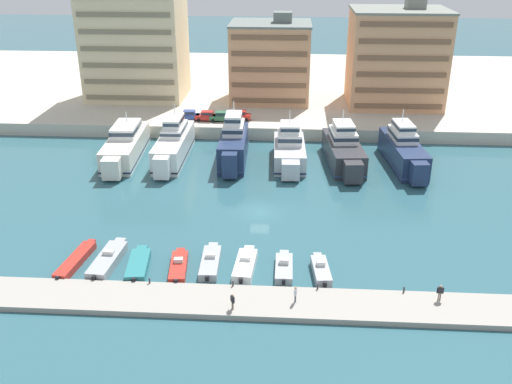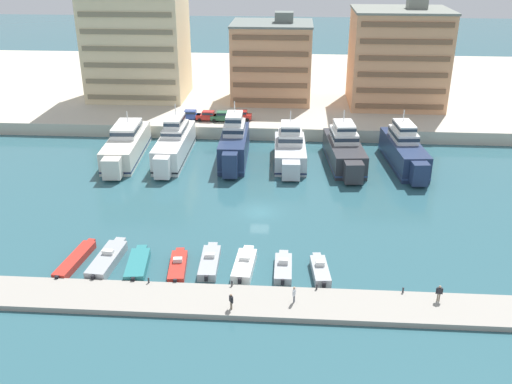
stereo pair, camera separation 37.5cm
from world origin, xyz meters
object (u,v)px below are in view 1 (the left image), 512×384
Objects in this scene: yacht_charcoal_center at (344,150)px; pedestrian_near_edge at (232,300)px; yacht_white_left at (174,144)px; motorboat_grey_mid_right at (284,267)px; pedestrian_mid_deck at (440,291)px; motorboat_red_far_left at (76,260)px; motorboat_teal_mid_left at (138,265)px; motorboat_grey_left at (108,260)px; car_red_left at (207,116)px; yacht_ivory_far_left at (125,145)px; car_red_center_left at (240,115)px; motorboat_white_center_right at (245,265)px; yacht_silver_center_left at (289,150)px; car_green_mid_left at (221,116)px; yacht_navy_mid_left at (233,144)px; pedestrian_far_side at (295,293)px; motorboat_grey_right at (321,270)px; motorboat_red_center_left at (179,266)px; car_blue_far_left at (189,115)px; yacht_navy_center_right at (403,150)px; motorboat_grey_center at (210,262)px.

yacht_charcoal_center reaches higher than pedestrian_near_edge.
motorboat_grey_mid_right is (18.58, -33.44, -2.00)m from yacht_white_left.
motorboat_red_far_left is at bearing 171.95° from pedestrian_mid_deck.
motorboat_teal_mid_left reaches higher than motorboat_red_far_left.
motorboat_grey_left is 47.10m from car_red_left.
yacht_ivory_far_left reaches higher than car_red_center_left.
motorboat_teal_mid_left is 1.01× the size of motorboat_white_center_right.
yacht_silver_center_left reaches higher than car_green_mid_left.
yacht_charcoal_center reaches higher than car_red_left.
yacht_silver_center_left reaches higher than yacht_ivory_far_left.
motorboat_white_center_right is at bearing -82.16° from yacht_navy_mid_left.
motorboat_white_center_right is 4.02× the size of pedestrian_far_side.
motorboat_grey_right is at bearing -3.72° from motorboat_white_center_right.
motorboat_red_center_left is 4.19× the size of pedestrian_near_edge.
motorboat_teal_mid_left is 11.69m from motorboat_white_center_right.
motorboat_grey_mid_right is 48.56m from car_green_mid_left.
car_blue_far_left is at bearing 151.99° from yacht_charcoal_center.
motorboat_grey_left reaches higher than motorboat_red_center_left.
motorboat_grey_left is 1.20× the size of motorboat_white_center_right.
motorboat_grey_mid_right is 3.68× the size of pedestrian_mid_deck.
car_blue_far_left is at bearing 158.20° from yacht_navy_center_right.
motorboat_red_center_left is 48.38m from car_red_center_left.
motorboat_white_center_right is 8.11m from pedestrian_near_edge.
yacht_silver_center_left is 2.23× the size of motorboat_white_center_right.
motorboat_red_far_left is at bearing -141.75° from yacht_navy_center_right.
yacht_charcoal_center is at bearing 45.64° from motorboat_red_far_left.
motorboat_red_far_left is 48.07m from car_green_mid_left.
yacht_white_left is 11.84× the size of pedestrian_near_edge.
motorboat_grey_right is 1.51× the size of car_blue_far_left.
pedestrian_mid_deck is (11.36, -4.81, 1.06)m from motorboat_grey_right.
yacht_silver_center_left is 35.12m from motorboat_red_center_left.
yacht_charcoal_center is 4.36× the size of car_green_mid_left.
yacht_ivory_far_left is at bearing 179.57° from yacht_charcoal_center.
yacht_white_left is at bearing -90.77° from car_blue_far_left.
motorboat_white_center_right is at bearing -0.64° from motorboat_grey_left.
pedestrian_far_side is at bearing -75.72° from car_green_mid_left.
motorboat_grey_mid_right is (11.47, 0.47, 0.01)m from motorboat_red_center_left.
pedestrian_mid_deck is (-2.84, -37.96, -0.87)m from yacht_navy_center_right.
yacht_charcoal_center reaches higher than motorboat_teal_mid_left.
yacht_navy_center_right is at bearing -1.29° from yacht_white_left.
motorboat_white_center_right is 1.73× the size of car_red_center_left.
car_green_mid_left is (-12.63, 14.27, 1.03)m from yacht_silver_center_left.
motorboat_red_far_left is 1.14× the size of motorboat_grey_center.
pedestrian_mid_deck is (24.38, -53.11, -1.63)m from car_red_center_left.
pedestrian_mid_deck reaches higher than pedestrian_near_edge.
car_blue_far_left is (0.19, 13.79, 0.80)m from yacht_white_left.
pedestrian_far_side is at bearing -114.60° from motorboat_grey_right.
yacht_silver_center_left is 3.84× the size of car_green_mid_left.
yacht_charcoal_center is at bearing -30.79° from car_red_left.
pedestrian_mid_deck reaches higher than motorboat_red_far_left.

